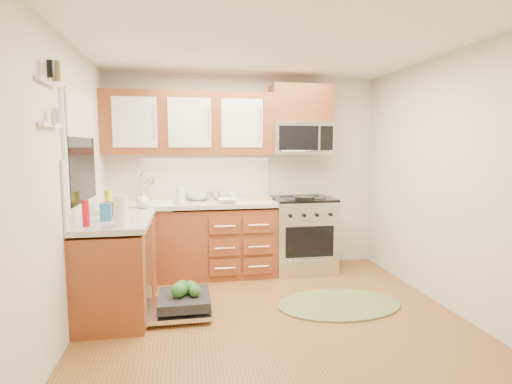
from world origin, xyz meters
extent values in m
plane|color=brown|center=(0.00, 0.00, 0.00)|extent=(3.50, 3.50, 0.00)
plane|color=white|center=(0.00, 0.00, 2.50)|extent=(3.50, 3.50, 0.00)
cube|color=beige|center=(0.00, 1.75, 1.25)|extent=(3.50, 0.04, 2.50)
cube|color=beige|center=(0.00, -1.75, 1.25)|extent=(3.50, 0.04, 2.50)
cube|color=beige|center=(-1.75, 0.00, 1.25)|extent=(0.04, 3.50, 2.50)
cube|color=beige|center=(1.75, 0.00, 1.25)|extent=(0.04, 3.50, 2.50)
cube|color=brown|center=(-0.73, 1.45, 0.42)|extent=(2.05, 0.60, 0.85)
cube|color=brown|center=(-1.45, 0.52, 0.42)|extent=(0.60, 1.25, 0.85)
cube|color=#B7B3A7|center=(-0.72, 1.44, 0.90)|extent=(2.07, 0.64, 0.05)
cube|color=#B7B3A7|center=(-1.44, 0.53, 0.90)|extent=(0.64, 1.27, 0.05)
cube|color=beige|center=(-0.73, 1.74, 1.21)|extent=(2.05, 0.02, 0.57)
cube|color=beige|center=(-1.74, 0.52, 1.21)|extent=(0.02, 1.25, 0.57)
cube|color=brown|center=(0.68, 1.57, 2.13)|extent=(0.76, 0.35, 0.47)
cube|color=white|center=(-1.71, 0.50, 1.88)|extent=(0.02, 0.96, 0.40)
cube|color=white|center=(-1.72, -0.35, 2.05)|extent=(0.04, 0.40, 0.03)
cube|color=white|center=(-1.72, -0.35, 1.75)|extent=(0.04, 0.40, 0.03)
cylinder|color=black|center=(0.63, 1.18, 0.97)|extent=(0.25, 0.25, 0.04)
cylinder|color=silver|center=(-0.46, 1.53, 0.98)|extent=(0.26, 0.26, 0.12)
cube|color=tan|center=(0.14, 1.54, 0.94)|extent=(0.32, 0.22, 0.02)
cylinder|color=silver|center=(-0.85, 1.42, 1.01)|extent=(0.10, 0.10, 0.16)
cylinder|color=white|center=(-1.33, 0.06, 1.06)|extent=(0.15, 0.15, 0.26)
cylinder|color=yellow|center=(-1.56, 0.77, 1.04)|extent=(0.10, 0.10, 0.23)
cylinder|color=#A70D18|center=(-1.62, 0.08, 1.04)|extent=(0.06, 0.06, 0.22)
cube|color=brown|center=(-1.50, 0.64, 0.99)|extent=(0.16, 0.14, 0.13)
cube|color=#2670B4|center=(-1.51, 0.34, 1.01)|extent=(0.11, 0.07, 0.16)
imported|color=#999999|center=(-0.30, 1.27, 0.95)|extent=(0.28, 0.28, 0.06)
imported|color=#999999|center=(-0.63, 1.60, 0.97)|extent=(0.38, 0.38, 0.09)
imported|color=#999999|center=(-0.19, 1.65, 0.97)|extent=(0.15, 0.15, 0.10)
imported|color=#999999|center=(-0.85, 1.26, 1.06)|extent=(0.14, 0.14, 0.28)
imported|color=#999999|center=(-1.55, 0.87, 1.02)|extent=(0.09, 0.09, 0.20)
imported|color=#999999|center=(-1.25, 1.05, 1.02)|extent=(0.17, 0.17, 0.19)
camera|label=1|loc=(-0.78, -3.43, 1.60)|focal=28.00mm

